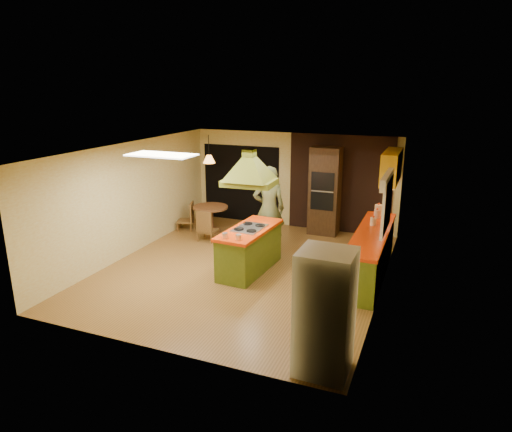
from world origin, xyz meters
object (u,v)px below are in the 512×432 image
at_px(refrigerator, 325,313).
at_px(canister_large, 378,210).
at_px(man, 269,209).
at_px(dining_table, 211,214).
at_px(wall_oven, 325,191).
at_px(kitchen_island, 250,249).

distance_m(refrigerator, canister_large, 4.68).
bearing_deg(man, dining_table, -43.57).
height_order(refrigerator, dining_table, refrigerator).
bearing_deg(canister_large, wall_oven, 142.81).
xyz_separation_m(refrigerator, wall_oven, (-1.40, 5.78, 0.26)).
bearing_deg(dining_table, man, -21.71).
relative_size(refrigerator, canister_large, 7.05).
bearing_deg(man, canister_large, 173.03).
relative_size(kitchen_island, man, 0.94).
bearing_deg(dining_table, kitchen_island, -46.13).
height_order(wall_oven, dining_table, wall_oven).
height_order(kitchen_island, refrigerator, refrigerator).
height_order(refrigerator, canister_large, refrigerator).
distance_m(wall_oven, canister_large, 1.84).
height_order(man, dining_table, man).
bearing_deg(dining_table, wall_oven, 19.66).
relative_size(man, canister_large, 8.14).
distance_m(man, canister_large, 2.41).
xyz_separation_m(refrigerator, canister_large, (0.06, 4.68, 0.19)).
bearing_deg(refrigerator, man, 120.09).
relative_size(man, dining_table, 2.19).
bearing_deg(wall_oven, man, -116.67).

